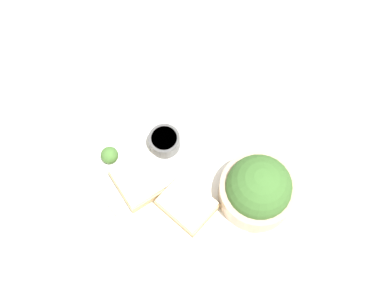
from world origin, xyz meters
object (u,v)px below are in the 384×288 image
(sauce_ramekin, at_px, (164,141))
(wine_glass, at_px, (76,265))
(cheese_toast_far, at_px, (138,181))
(salad_bowl, at_px, (258,189))
(cheese_toast_near, at_px, (187,204))

(sauce_ramekin, relative_size, wine_glass, 0.31)
(cheese_toast_far, distance_m, wine_glass, 0.18)
(salad_bowl, bearing_deg, wine_glass, 48.34)
(salad_bowl, xyz_separation_m, cheese_toast_far, (0.18, 0.05, -0.03))
(cheese_toast_far, bearing_deg, cheese_toast_near, 177.19)
(salad_bowl, xyz_separation_m, cheese_toast_near, (0.09, 0.06, -0.03))
(cheese_toast_near, height_order, wine_glass, wine_glass)
(sauce_ramekin, xyz_separation_m, cheese_toast_far, (0.01, 0.08, -0.00))
(sauce_ramekin, bearing_deg, salad_bowl, 171.04)
(cheese_toast_far, bearing_deg, sauce_ramekin, -98.51)
(salad_bowl, distance_m, cheese_toast_near, 0.11)
(salad_bowl, bearing_deg, cheese_toast_near, 30.78)
(cheese_toast_far, bearing_deg, wine_glass, 87.73)
(sauce_ramekin, height_order, wine_glass, wine_glass)
(sauce_ramekin, distance_m, wine_glass, 0.25)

